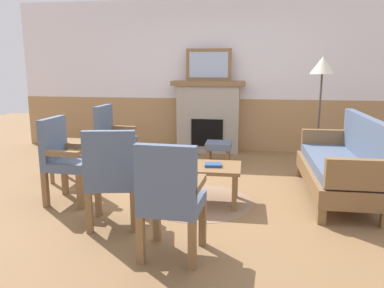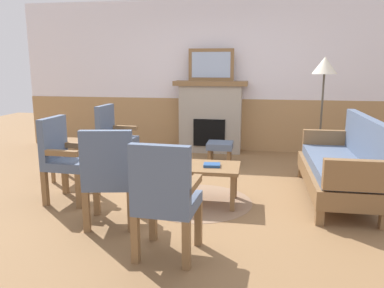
{
  "view_description": "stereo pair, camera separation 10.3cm",
  "coord_description": "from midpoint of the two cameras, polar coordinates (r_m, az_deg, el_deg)",
  "views": [
    {
      "loc": [
        0.71,
        -4.46,
        1.57
      ],
      "look_at": [
        0.0,
        0.35,
        0.55
      ],
      "focal_mm": 35.66,
      "sensor_mm": 36.0,
      "label": 1
    },
    {
      "loc": [
        0.82,
        -4.44,
        1.57
      ],
      "look_at": [
        0.0,
        0.35,
        0.55
      ],
      "focal_mm": 35.66,
      "sensor_mm": 36.0,
      "label": 2
    }
  ],
  "objects": [
    {
      "name": "footstool",
      "position": [
        6.05,
        3.5,
        -0.43
      ],
      "size": [
        0.4,
        0.4,
        0.36
      ],
      "color": "brown",
      "rests_on": "ground_plane"
    },
    {
      "name": "framed_picture",
      "position": [
        6.84,
        2.07,
        11.75
      ],
      "size": [
        0.8,
        0.04,
        0.56
      ],
      "color": "brown",
      "rests_on": "fireplace"
    },
    {
      "name": "coffee_table",
      "position": [
        4.37,
        0.31,
        -3.87
      ],
      "size": [
        0.96,
        0.56,
        0.44
      ],
      "color": "brown",
      "rests_on": "ground_plane"
    },
    {
      "name": "side_table",
      "position": [
        5.46,
        -18.38,
        -0.77
      ],
      "size": [
        0.44,
        0.44,
        0.55
      ],
      "color": "brown",
      "rests_on": "ground_plane"
    },
    {
      "name": "couch",
      "position": [
        4.83,
        20.82,
        -2.98
      ],
      "size": [
        0.7,
        1.8,
        0.98
      ],
      "color": "brown",
      "rests_on": "ground_plane"
    },
    {
      "name": "armchair_front_center",
      "position": [
        3.08,
        -4.22,
        -7.71
      ],
      "size": [
        0.51,
        0.51,
        0.98
      ],
      "color": "brown",
      "rests_on": "ground_plane"
    },
    {
      "name": "armchair_near_fireplace",
      "position": [
        5.77,
        -12.34,
        1.28
      ],
      "size": [
        0.51,
        0.51,
        0.98
      ],
      "color": "brown",
      "rests_on": "ground_plane"
    },
    {
      "name": "wall_back",
      "position": [
        7.09,
        2.28,
        9.74
      ],
      "size": [
        7.2,
        0.14,
        2.7
      ],
      "color": "white",
      "rests_on": "ground_plane"
    },
    {
      "name": "ground_plane",
      "position": [
        4.78,
        -1.24,
        -7.33
      ],
      "size": [
        14.0,
        14.0,
        0.0
      ],
      "primitive_type": "plane",
      "color": "olive"
    },
    {
      "name": "fireplace",
      "position": [
        6.9,
        2.01,
        4.2
      ],
      "size": [
        1.3,
        0.44,
        1.28
      ],
      "color": "#A39989",
      "rests_on": "ground_plane"
    },
    {
      "name": "book_on_table",
      "position": [
        4.31,
        2.5,
        -3.14
      ],
      "size": [
        0.2,
        0.17,
        0.03
      ],
      "primitive_type": "cube",
      "rotation": [
        0.0,
        0.0,
        0.08
      ],
      "color": "navy",
      "rests_on": "coffee_table"
    },
    {
      "name": "armchair_by_window_left",
      "position": [
        4.61,
        -19.15,
        -1.73
      ],
      "size": [
        0.5,
        0.5,
        0.98
      ],
      "color": "brown",
      "rests_on": "ground_plane"
    },
    {
      "name": "armchair_front_left",
      "position": [
        3.76,
        -12.58,
        -4.35
      ],
      "size": [
        0.56,
        0.56,
        0.98
      ],
      "color": "brown",
      "rests_on": "ground_plane"
    },
    {
      "name": "floor_lamp_by_couch",
      "position": [
        6.02,
        18.42,
        10.12
      ],
      "size": [
        0.36,
        0.36,
        1.68
      ],
      "color": "#332D28",
      "rests_on": "ground_plane"
    },
    {
      "name": "round_rug",
      "position": [
        4.49,
        0.31,
        -8.58
      ],
      "size": [
        1.27,
        1.27,
        0.01
      ],
      "primitive_type": "cylinder",
      "color": "#896B51",
      "rests_on": "ground_plane"
    }
  ]
}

